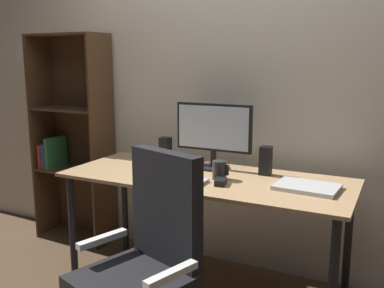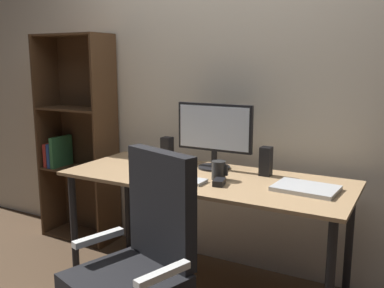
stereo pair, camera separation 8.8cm
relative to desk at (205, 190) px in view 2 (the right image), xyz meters
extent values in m
cube|color=beige|center=(0.00, 0.51, 0.64)|extent=(6.40, 0.10, 2.60)
cube|color=tan|center=(0.00, 0.00, 0.07)|extent=(1.68, 0.68, 0.02)
cylinder|color=black|center=(-0.78, -0.28, -0.30)|extent=(0.04, 0.04, 0.72)
cylinder|color=black|center=(-0.78, 0.28, -0.30)|extent=(0.04, 0.04, 0.72)
cylinder|color=black|center=(0.78, 0.28, -0.30)|extent=(0.04, 0.04, 0.72)
cylinder|color=black|center=(-0.04, 0.20, 0.09)|extent=(0.20, 0.20, 0.01)
cylinder|color=black|center=(-0.04, 0.20, 0.14)|extent=(0.04, 0.04, 0.10)
cube|color=black|center=(-0.04, 0.20, 0.34)|extent=(0.49, 0.03, 0.29)
cube|color=silver|center=(-0.04, 0.18, 0.34)|extent=(0.46, 0.01, 0.26)
cube|color=#B7BABC|center=(-0.08, -0.15, 0.09)|extent=(0.29, 0.11, 0.02)
cube|color=black|center=(0.15, -0.12, 0.10)|extent=(0.08, 0.11, 0.03)
cylinder|color=black|center=(0.10, -0.02, 0.14)|extent=(0.08, 0.08, 0.11)
cube|color=black|center=(0.14, -0.02, 0.14)|extent=(0.02, 0.01, 0.06)
cube|color=#B7BABC|center=(0.58, 0.01, 0.09)|extent=(0.33, 0.25, 0.02)
cube|color=black|center=(-0.38, 0.19, 0.17)|extent=(0.06, 0.07, 0.17)
cube|color=black|center=(0.30, 0.19, 0.17)|extent=(0.06, 0.07, 0.17)
cube|color=black|center=(0.01, -0.79, -0.21)|extent=(0.56, 0.56, 0.08)
cube|color=black|center=(0.08, -0.59, 0.09)|extent=(0.40, 0.19, 0.52)
cube|color=silver|center=(-0.21, -0.70, -0.08)|extent=(0.12, 0.26, 0.03)
cube|color=silver|center=(0.24, -0.85, -0.08)|extent=(0.12, 0.26, 0.03)
cube|color=#4C331E|center=(-1.56, 0.30, 0.14)|extent=(0.02, 0.28, 1.60)
cube|color=#4C331E|center=(-0.98, 0.30, 0.14)|extent=(0.02, 0.28, 1.60)
cube|color=#4C331E|center=(-1.27, 0.43, 0.14)|extent=(0.60, 0.01, 1.60)
cube|color=#4C331E|center=(-1.27, 0.30, -0.65)|extent=(0.57, 0.26, 0.02)
cube|color=#4C331E|center=(-1.27, 0.30, -0.10)|extent=(0.57, 0.26, 0.02)
cube|color=#4C331E|center=(-1.27, 0.30, 0.38)|extent=(0.57, 0.26, 0.02)
cube|color=#4C331E|center=(-1.27, 0.30, 0.93)|extent=(0.57, 0.26, 0.02)
cube|color=#B22D28|center=(-1.51, 0.29, 0.00)|extent=(0.03, 0.22, 0.19)
cube|color=#28478C|center=(-1.47, 0.29, 0.01)|extent=(0.03, 0.22, 0.19)
cube|color=#337242|center=(-1.44, 0.29, 0.03)|extent=(0.03, 0.22, 0.24)
camera|label=1|loc=(1.01, -2.21, 0.75)|focal=40.27mm
camera|label=2|loc=(1.09, -2.17, 0.75)|focal=40.27mm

